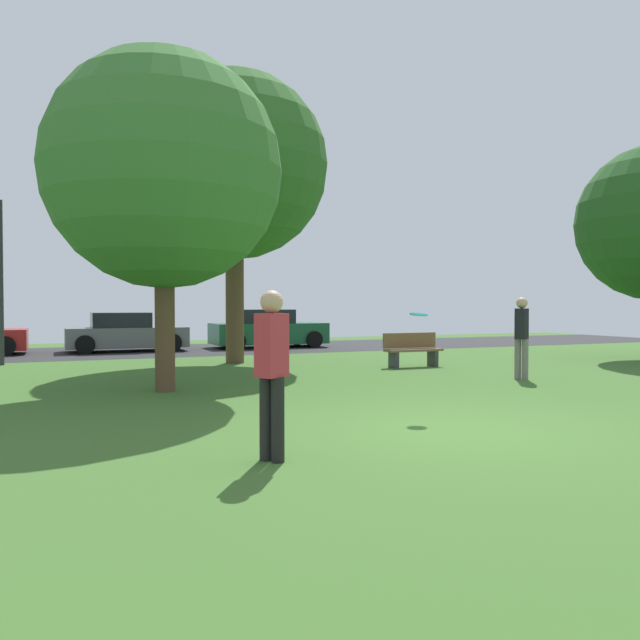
% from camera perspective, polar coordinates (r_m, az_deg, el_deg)
% --- Properties ---
extents(ground_plane, '(44.00, 44.00, 0.00)m').
position_cam_1_polar(ground_plane, '(8.56, 11.93, -9.76)').
color(ground_plane, '#3D6628').
extents(road_strip, '(44.00, 6.40, 0.01)m').
position_cam_1_polar(road_strip, '(23.44, -11.17, -2.65)').
color(road_strip, '#28282B').
rests_on(road_strip, ground_plane).
extents(oak_tree_center, '(5.27, 5.27, 8.21)m').
position_cam_1_polar(oak_tree_center, '(18.25, -7.82, 13.71)').
color(oak_tree_center, brown).
rests_on(oak_tree_center, ground_plane).
extents(maple_tree_near, '(4.48, 4.48, 6.44)m').
position_cam_1_polar(maple_tree_near, '(12.50, -14.06, 13.05)').
color(maple_tree_near, brown).
rests_on(maple_tree_near, ground_plane).
extents(person_thrower, '(0.39, 0.36, 1.80)m').
position_cam_1_polar(person_thrower, '(6.61, -4.42, -4.18)').
color(person_thrower, black).
rests_on(person_thrower, ground_plane).
extents(person_catcher, '(0.39, 0.36, 1.81)m').
position_cam_1_polar(person_catcher, '(14.45, 17.92, -1.19)').
color(person_catcher, slate).
rests_on(person_catcher, ground_plane).
extents(frisbee_disc, '(0.35, 0.35, 0.05)m').
position_cam_1_polar(frisbee_disc, '(9.58, 8.99, 0.49)').
color(frisbee_disc, '#2DB2E0').
extents(parked_car_grey, '(4.09, 2.07, 1.37)m').
position_cam_1_polar(parked_car_grey, '(23.15, -17.33, -1.18)').
color(parked_car_grey, slate).
rests_on(parked_car_grey, ground_plane).
extents(parked_car_green, '(4.35, 2.11, 1.47)m').
position_cam_1_polar(parked_car_green, '(24.26, -4.82, -0.91)').
color(parked_car_green, '#195633').
rests_on(parked_car_green, ground_plane).
extents(park_bench, '(1.60, 0.45, 0.90)m').
position_cam_1_polar(park_bench, '(16.77, 8.41, -2.68)').
color(park_bench, brown).
rests_on(park_bench, ground_plane).
extents(street_lamp_post, '(0.14, 0.14, 4.50)m').
position_cam_1_polar(street_lamp_post, '(19.13, -27.13, 3.04)').
color(street_lamp_post, '#2D2D33').
rests_on(street_lamp_post, ground_plane).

